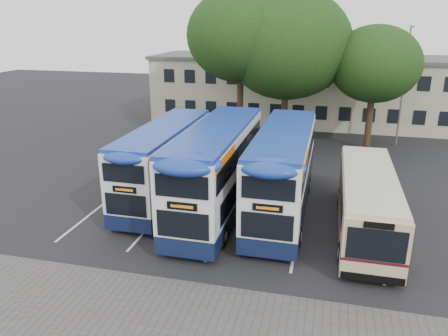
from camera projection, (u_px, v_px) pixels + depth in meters
name	position (u px, v px, depth m)	size (l,w,h in m)	color
ground	(298.00, 268.00, 17.54)	(120.00, 120.00, 0.00)	black
bay_lines	(234.00, 209.00, 22.99)	(14.12, 11.00, 0.01)	silver
depot_building	(324.00, 89.00, 41.31)	(32.40, 8.40, 6.20)	#A6A286
lamp_post	(404.00, 80.00, 32.88)	(0.25, 1.05, 9.06)	gray
tree_left	(241.00, 36.00, 32.79)	(8.20, 8.20, 11.78)	black
tree_mid	(287.00, 45.00, 32.91)	(9.66, 9.66, 11.74)	black
tree_right	(375.00, 64.00, 31.48)	(6.53, 6.53, 9.17)	black
bus_dd_left	(165.00, 159.00, 23.75)	(2.38, 9.83, 4.09)	#101A3B
bus_dd_mid	(218.00, 166.00, 21.92)	(2.62, 10.79, 4.50)	#101A3B
bus_dd_right	(283.00, 168.00, 21.80)	(2.54, 10.47, 4.36)	#101A3B
bus_single	(367.00, 199.00, 20.12)	(2.43, 9.55, 2.85)	#CFB88A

